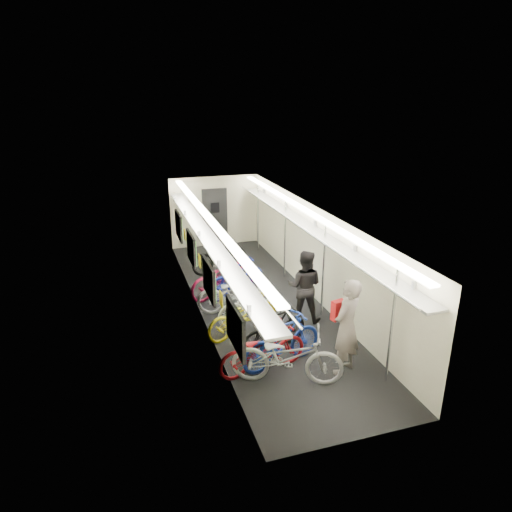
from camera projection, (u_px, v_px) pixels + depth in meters
train_car_shell at (237, 235)px, 11.51m from camera, size 10.00×10.00×10.00m
bicycle_0 at (287, 357)px, 8.27m from camera, size 2.16×1.45×1.07m
bicycle_1 at (282, 341)px, 8.79m from camera, size 1.88×0.97×1.09m
bicycle_2 at (262, 349)px, 8.62m from camera, size 1.89×0.92×0.95m
bicycle_3 at (275, 329)px, 9.29m from camera, size 1.73×1.00×1.00m
bicycle_4 at (243, 315)px, 9.96m from camera, size 1.92×1.20×0.95m
bicycle_5 at (253, 305)px, 10.35m from camera, size 1.68×0.55×1.00m
bicycle_6 at (237, 293)px, 10.93m from camera, size 2.04×1.08×1.02m
bicycle_7 at (237, 277)px, 11.83m from camera, size 1.82×1.10×1.06m
bicycle_8 at (223, 277)px, 11.87m from camera, size 2.13×1.38×1.06m
bicycle_9 at (220, 255)px, 13.40m from camera, size 1.84×0.90×1.07m
passenger_near at (346, 327)px, 8.47m from camera, size 0.83×0.76×1.90m
passenger_mid at (304, 286)px, 10.48m from camera, size 1.05×0.98×1.71m
backpack at (338, 310)px, 8.39m from camera, size 0.29×0.20×0.38m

